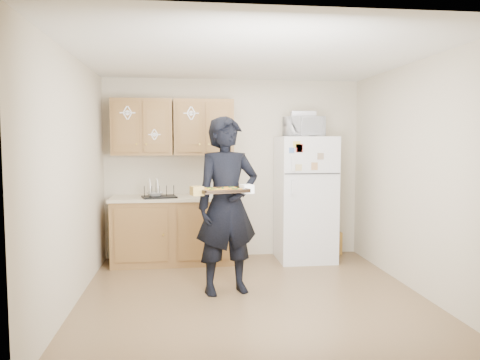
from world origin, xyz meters
name	(u,v)px	position (x,y,z in m)	size (l,w,h in m)	color
floor	(252,296)	(0.00, 0.00, 0.00)	(3.60, 3.60, 0.00)	brown
ceiling	(252,56)	(0.00, 0.00, 2.50)	(3.60, 3.60, 0.00)	white
wall_back	(234,169)	(0.00, 1.80, 1.25)	(3.60, 0.04, 2.50)	beige
wall_front	(291,200)	(0.00, -1.80, 1.25)	(3.60, 0.04, 2.50)	beige
wall_left	(73,180)	(-1.80, 0.00, 1.25)	(0.04, 3.60, 2.50)	beige
wall_right	(416,177)	(1.80, 0.00, 1.25)	(0.04, 3.60, 2.50)	beige
refrigerator	(305,199)	(0.95, 1.43, 0.85)	(0.75, 0.70, 1.70)	white
base_cabinet	(173,231)	(-0.85, 1.48, 0.43)	(1.60, 0.60, 0.86)	brown
countertop	(173,198)	(-0.85, 1.48, 0.88)	(1.64, 0.64, 0.04)	beige
upper_cab_left	(142,127)	(-1.25, 1.61, 1.83)	(0.80, 0.33, 0.75)	brown
upper_cab_right	(204,127)	(-0.43, 1.61, 1.83)	(0.80, 0.33, 0.75)	brown
cereal_box	(335,243)	(1.47, 1.67, 0.16)	(0.20, 0.07, 0.32)	gold
person	(227,206)	(-0.24, 0.15, 0.95)	(0.69, 0.45, 1.90)	black
baking_tray	(222,191)	(-0.32, -0.14, 1.14)	(0.47, 0.35, 0.04)	black
pizza_front_left	(214,190)	(-0.41, -0.24, 1.16)	(0.16, 0.16, 0.02)	gold
pizza_front_right	(235,189)	(-0.19, -0.19, 1.16)	(0.16, 0.16, 0.02)	gold
pizza_back_left	(210,189)	(-0.45, -0.09, 1.16)	(0.16, 0.16, 0.02)	gold
pizza_back_right	(230,188)	(-0.23, -0.04, 1.16)	(0.16, 0.16, 0.02)	gold
pizza_center	(222,189)	(-0.32, -0.14, 1.16)	(0.16, 0.16, 0.02)	gold
microwave	(304,127)	(0.91, 1.38, 1.83)	(0.49, 0.33, 0.27)	white
foil_pan	(303,114)	(0.90, 1.41, 2.00)	(0.32, 0.23, 0.07)	silver
dish_rack	(159,191)	(-1.03, 1.38, 0.99)	(0.43, 0.32, 0.17)	black
bowl	(155,194)	(-1.08, 1.38, 0.95)	(0.21, 0.21, 0.05)	silver
soap_bottle	(211,190)	(-0.35, 1.39, 0.99)	(0.08, 0.08, 0.18)	white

